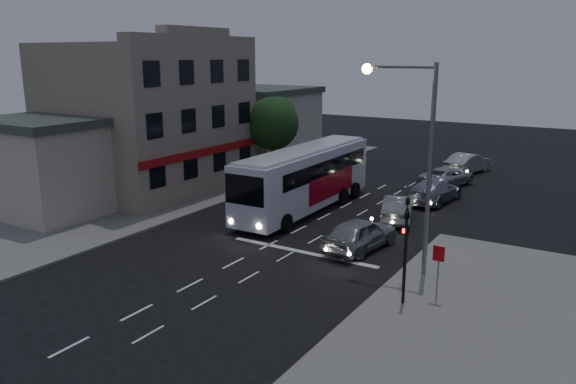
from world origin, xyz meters
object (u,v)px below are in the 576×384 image
Objects in this scene: traffic_signal_main at (406,230)px; traffic_signal_side at (406,246)px; street_tree at (272,121)px; car_suv at (360,234)px; car_sedan_c at (447,176)px; car_sedan_a at (398,208)px; car_sedan_b at (434,191)px; streetlight at (416,145)px; tour_bus at (305,177)px; car_extra at (468,163)px; regulatory_sign at (438,264)px.

traffic_signal_main and traffic_signal_side have the same top height.
car_suv is at bearing -42.10° from street_tree.
car_suv is 17.14m from street_tree.
car_sedan_c is 21.62m from traffic_signal_side.
car_sedan_b is (0.50, 5.25, 0.00)m from car_sedan_a.
streetlight reaches higher than car_suv.
tour_bus is 5.96m from car_sedan_a.
street_tree is at bearing 36.03° from car_sedan_c.
car_suv reaches higher than car_sedan_a.
car_suv reaches higher than car_extra.
tour_bus is 12.16m from traffic_signal_main.
car_sedan_a is at bearing 104.70° from car_extra.
car_extra is (-0.52, 10.64, 0.05)m from car_sedan_b.
tour_bus reaches higher than car_extra.
regulatory_sign reaches higher than car_sedan_b.
car_suv is at bearing 138.26° from traffic_signal_main.
tour_bus reaches higher than car_suv.
street_tree is (-12.42, 11.22, 3.68)m from car_suv.
car_suv is 2.18× the size of regulatory_sign.
car_extra is at bearing 98.25° from traffic_signal_main.
car_sedan_c is 19.55m from traffic_signal_main.
traffic_signal_side is at bearing -44.50° from street_tree.
regulatory_sign reaches higher than car_sedan_c.
traffic_signal_main is at bearing 149.16° from regulatory_sign.
car_sedan_a reaches higher than car_sedan_c.
tour_bus is 14.02m from traffic_signal_side.
regulatory_sign is 5.18m from streetlight.
streetlight is 1.45× the size of street_tree.
car_sedan_b is 0.84× the size of street_tree.
car_suv is 1.04× the size of car_sedan_a.
traffic_signal_side is 0.46× the size of streetlight.
car_sedan_a is 11.07m from regulatory_sign.
car_sedan_b is 15.72m from regulatory_sign.
car_sedan_b is 1.27× the size of traffic_signal_main.
tour_bus is 12.67m from car_sedan_c.
car_sedan_a is 0.93× the size of car_extra.
traffic_signal_main is 2.10m from traffic_signal_side.
traffic_signal_side is 1.86× the size of regulatory_sign.
traffic_signal_side reaches higher than car_sedan_c.
regulatory_sign is 0.24× the size of streetlight.
street_tree is (-15.81, 14.25, 2.08)m from traffic_signal_main.
street_tree reaches higher than car_sedan_c.
car_sedan_b is at bearing 111.21° from car_sedan_c.
car_extra is (0.12, 5.46, 0.12)m from car_sedan_c.
car_sedan_a and car_sedan_b have the same top height.
car_extra is 0.79× the size of street_tree.
car_sedan_a is 2.09× the size of regulatory_sign.
car_extra is at bearing 70.46° from tour_bus.
car_sedan_b is (6.25, 6.10, -1.35)m from tour_bus.
regulatory_sign is (4.74, -14.96, 0.84)m from car_sedan_b.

